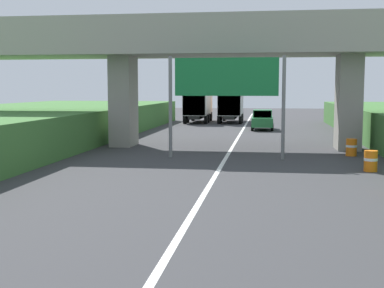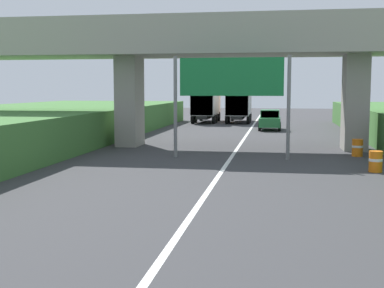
% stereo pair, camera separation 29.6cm
% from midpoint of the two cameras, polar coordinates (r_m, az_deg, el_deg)
% --- Properties ---
extents(lane_centre_stripe, '(0.20, 100.00, 0.01)m').
position_cam_midpoint_polar(lane_centre_stripe, '(23.91, 2.86, -2.39)').
color(lane_centre_stripe, white).
rests_on(lane_centre_stripe, ground).
extents(overpass_bridge, '(40.00, 4.80, 7.66)m').
position_cam_midpoint_polar(overpass_bridge, '(31.20, 4.23, 10.20)').
color(overpass_bridge, '#9E998E').
rests_on(overpass_bridge, ground).
extents(overhead_highway_sign, '(5.88, 0.18, 5.16)m').
position_cam_midpoint_polar(overhead_highway_sign, '(26.25, 3.45, 6.66)').
color(overhead_highway_sign, slate).
rests_on(overhead_highway_sign, ground).
extents(truck_orange, '(2.44, 7.30, 3.44)m').
position_cam_midpoint_polar(truck_orange, '(54.23, 4.18, 4.41)').
color(truck_orange, black).
rests_on(truck_orange, ground).
extents(truck_white, '(2.44, 7.30, 3.44)m').
position_cam_midpoint_polar(truck_white, '(54.31, 0.55, 4.43)').
color(truck_white, black).
rests_on(truck_white, ground).
extents(car_green, '(1.86, 4.10, 1.72)m').
position_cam_midpoint_polar(car_green, '(44.86, 7.54, 2.64)').
color(car_green, '#236B38').
rests_on(car_green, ground).
extents(construction_barrel_4, '(0.57, 0.57, 0.90)m').
position_cam_midpoint_polar(construction_barrel_4, '(23.43, 18.64, -1.75)').
color(construction_barrel_4, orange).
rests_on(construction_barrel_4, ground).
extents(construction_barrel_5, '(0.57, 0.57, 0.90)m').
position_cam_midpoint_polar(construction_barrel_5, '(28.53, 16.78, -0.34)').
color(construction_barrel_5, orange).
rests_on(construction_barrel_5, ground).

